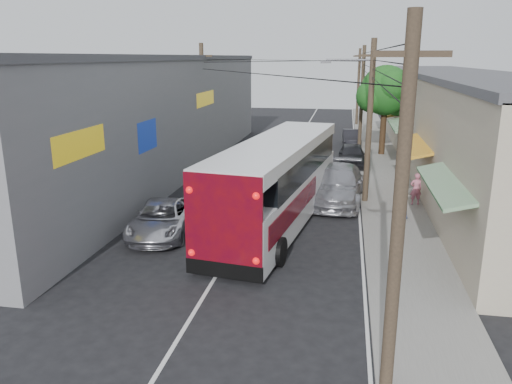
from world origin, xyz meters
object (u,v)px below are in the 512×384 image
Objects in this scene: coach_bus at (279,181)px; parked_suv at (337,184)px; parked_car_mid at (352,155)px; jeepney at (162,218)px; parked_car_far at (351,138)px; pedestrian_near at (416,189)px; pedestrian_far at (401,202)px.

coach_bus is 2.13× the size of parked_suv.
parked_car_mid is (3.30, 12.71, -1.17)m from coach_bus.
parked_car_far is (7.85, 23.23, -0.03)m from jeepney.
parked_suv is 1.57× the size of parked_car_far.
pedestrian_near is (3.00, -9.07, 0.16)m from parked_car_mid.
jeepney is 10.53m from pedestrian_far.
jeepney is 3.08× the size of pedestrian_near.
parked_suv is at bearing -56.79° from pedestrian_far.
pedestrian_near is (6.30, 3.64, -1.01)m from coach_bus.
coach_bus is 5.61m from pedestrian_far.
coach_bus is 4.74m from parked_suv.
parked_suv is at bearing 65.33° from coach_bus.
coach_bus is at bearing -106.20° from parked_car_mid.
parked_car_mid is 11.64m from pedestrian_far.
parked_car_mid is 2.90× the size of pedestrian_far.
parked_suv is (2.50, 3.89, -1.03)m from coach_bus.
pedestrian_near is 1.04× the size of pedestrian_far.
parked_car_far is at bearing 88.34° from parked_car_mid.
jeepney is 1.24× the size of parked_car_far.
parked_suv reaches higher than pedestrian_near.
coach_bus reaches higher than parked_suv.
parked_suv reaches higher than pedestrian_far.
parked_car_mid reaches higher than jeepney.
coach_bus reaches higher than parked_car_far.
jeepney is at bearing 17.53° from pedestrian_near.
jeepney is (-4.55, -2.29, -1.25)m from coach_bus.
pedestrian_far is (2.07, -11.45, 0.13)m from parked_car_mid.
pedestrian_far is at bearing 21.15° from coach_bus.
jeepney is at bearing -119.28° from parked_car_mid.
parked_car_mid is 9.56m from pedestrian_near.
parked_suv is (7.05, 6.19, 0.22)m from jeepney.
pedestrian_near is 2.56m from pedestrian_far.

